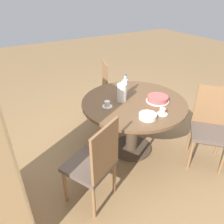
% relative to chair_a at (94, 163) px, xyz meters
% --- Properties ---
extents(ground_plane, '(14.00, 14.00, 0.00)m').
position_rel_chair_a_xyz_m(ground_plane, '(0.47, -0.79, -0.50)').
color(ground_plane, '#937047').
extents(dining_table, '(1.27, 1.27, 0.74)m').
position_rel_chair_a_xyz_m(dining_table, '(0.47, -0.79, 0.07)').
color(dining_table, '#473828').
rests_on(dining_table, ground_plane).
extents(chair_a, '(0.56, 0.56, 0.96)m').
position_rel_chair_a_xyz_m(chair_a, '(0.00, 0.00, 0.00)').
color(chair_a, olive).
rests_on(chair_a, ground_plane).
extents(chair_b, '(0.59, 0.59, 0.96)m').
position_rel_chair_a_xyz_m(chair_b, '(-0.14, -1.48, 0.00)').
color(chair_b, olive).
rests_on(chair_b, ground_plane).
extents(chair_c, '(0.53, 0.53, 0.96)m').
position_rel_chair_a_xyz_m(chair_c, '(1.37, -1.03, 0.00)').
color(chair_c, olive).
rests_on(chair_c, ground_plane).
extents(coffee_pot, '(0.11, 0.11, 0.26)m').
position_rel_chair_a_xyz_m(coffee_pot, '(0.56, -0.67, 0.35)').
color(coffee_pot, white).
rests_on(coffee_pot, dining_table).
extents(water_bottle, '(0.06, 0.06, 0.28)m').
position_rel_chair_a_xyz_m(water_bottle, '(0.68, -0.80, 0.35)').
color(water_bottle, silver).
rests_on(water_bottle, dining_table).
extents(cake_main, '(0.28, 0.28, 0.07)m').
position_rel_chair_a_xyz_m(cake_main, '(0.32, -1.03, 0.27)').
color(cake_main, silver).
rests_on(cake_main, dining_table).
extents(cup_a, '(0.12, 0.12, 0.07)m').
position_rel_chair_a_xyz_m(cup_a, '(0.52, -0.44, 0.27)').
color(cup_a, silver).
rests_on(cup_a, dining_table).
extents(cup_b, '(0.12, 0.12, 0.07)m').
position_rel_chair_a_xyz_m(cup_b, '(0.06, -0.87, 0.27)').
color(cup_b, silver).
rests_on(cup_b, dining_table).
extents(plate_stack, '(0.19, 0.19, 0.05)m').
position_rel_chair_a_xyz_m(plate_stack, '(0.08, -0.69, 0.26)').
color(plate_stack, white).
rests_on(plate_stack, dining_table).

